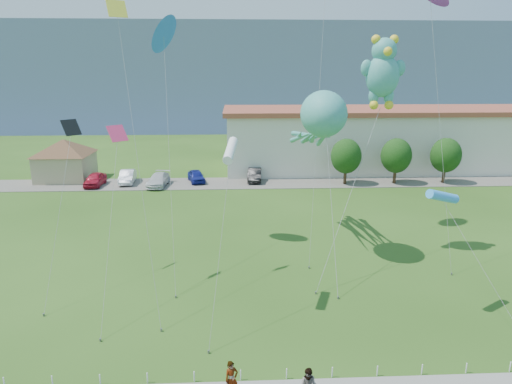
% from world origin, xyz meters
% --- Properties ---
extents(ground, '(160.00, 160.00, 0.00)m').
position_xyz_m(ground, '(0.00, 0.00, 0.00)').
color(ground, '#294A14').
rests_on(ground, ground).
extents(parking_strip, '(70.00, 6.00, 0.06)m').
position_xyz_m(parking_strip, '(0.00, 35.00, 0.03)').
color(parking_strip, '#59544C').
rests_on(parking_strip, ground).
extents(hill_ridge, '(160.00, 50.00, 25.00)m').
position_xyz_m(hill_ridge, '(0.00, 120.00, 12.50)').
color(hill_ridge, slate).
rests_on(hill_ridge, ground).
extents(pavilion, '(9.20, 9.20, 5.00)m').
position_xyz_m(pavilion, '(-24.00, 38.00, 3.02)').
color(pavilion, tan).
rests_on(pavilion, ground).
extents(warehouse, '(61.00, 15.00, 8.20)m').
position_xyz_m(warehouse, '(26.00, 44.00, 4.12)').
color(warehouse, beige).
rests_on(warehouse, ground).
extents(rope_fence, '(26.05, 0.05, 0.50)m').
position_xyz_m(rope_fence, '(0.00, -1.30, 0.25)').
color(rope_fence, white).
rests_on(rope_fence, ground).
extents(tree_near, '(3.60, 3.60, 5.47)m').
position_xyz_m(tree_near, '(10.00, 34.00, 3.39)').
color(tree_near, '#3F2B19').
rests_on(tree_near, ground).
extents(tree_mid, '(3.60, 3.60, 5.47)m').
position_xyz_m(tree_mid, '(16.00, 34.00, 3.39)').
color(tree_mid, '#3F2B19').
rests_on(tree_mid, ground).
extents(tree_far, '(3.60, 3.60, 5.47)m').
position_xyz_m(tree_far, '(22.00, 34.00, 3.39)').
color(tree_far, '#3F2B19').
rests_on(tree_far, ground).
extents(pedestrian_left, '(0.68, 0.58, 1.57)m').
position_xyz_m(pedestrian_left, '(-3.38, -2.39, 0.89)').
color(pedestrian_left, gray).
rests_on(pedestrian_left, sidewalk).
extents(parked_car_red, '(1.88, 4.48, 1.51)m').
position_xyz_m(parked_car_red, '(-19.47, 34.41, 0.82)').
color(parked_car_red, '#B0152C').
rests_on(parked_car_red, parking_strip).
extents(parked_car_silver, '(2.00, 4.78, 1.54)m').
position_xyz_m(parked_car_silver, '(-16.01, 35.64, 0.83)').
color(parked_car_silver, silver).
rests_on(parked_car_silver, parking_strip).
extents(parked_car_white, '(2.48, 5.14, 1.44)m').
position_xyz_m(parked_car_white, '(-12.06, 34.00, 0.78)').
color(parked_car_white, silver).
rests_on(parked_car_white, parking_strip).
extents(parked_car_blue, '(2.69, 4.48, 1.43)m').
position_xyz_m(parked_car_blue, '(-7.79, 35.82, 0.77)').
color(parked_car_blue, navy).
rests_on(parked_car_blue, parking_strip).
extents(parked_car_black, '(1.92, 4.72, 1.52)m').
position_xyz_m(parked_car_black, '(-0.70, 35.95, 0.82)').
color(parked_car_black, black).
rests_on(parked_car_black, parking_strip).
extents(octopus_kite, '(3.15, 14.15, 11.79)m').
position_xyz_m(octopus_kite, '(2.90, 13.78, 9.44)').
color(octopus_kite, teal).
rests_on(octopus_kite, ground).
extents(teddy_bear_kite, '(7.06, 8.09, 15.39)m').
position_xyz_m(teddy_bear_kite, '(7.10, 13.48, 13.06)').
color(teddy_bear_kite, teal).
rests_on(teddy_bear_kite, ground).
extents(small_kite_yellow, '(3.47, 7.91, 16.91)m').
position_xyz_m(small_kite_yellow, '(-9.41, 8.95, 14.17)').
color(small_kite_yellow, yellow).
rests_on(small_kite_yellow, ground).
extents(small_kite_black, '(1.29, 7.00, 10.01)m').
position_xyz_m(small_kite_black, '(-13.42, 10.21, 8.54)').
color(small_kite_black, black).
rests_on(small_kite_black, ground).
extents(small_kite_white, '(1.44, 5.88, 9.40)m').
position_xyz_m(small_kite_white, '(-3.36, 5.38, 8.89)').
color(small_kite_white, white).
rests_on(small_kite_white, ground).
extents(small_kite_blue, '(2.28, 10.32, 16.22)m').
position_xyz_m(small_kite_blue, '(-8.02, 15.69, 15.17)').
color(small_kite_blue, blue).
rests_on(small_kite_blue, ground).
extents(small_kite_pink, '(1.29, 7.94, 9.84)m').
position_xyz_m(small_kite_pink, '(-10.10, 8.41, 8.36)').
color(small_kite_pink, '#F43669').
rests_on(small_kite_pink, ground).
extents(small_kite_cyan, '(3.26, 5.92, 7.01)m').
position_xyz_m(small_kite_cyan, '(7.86, 4.35, 6.52)').
color(small_kite_cyan, '#38A1FC').
rests_on(small_kite_cyan, ground).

